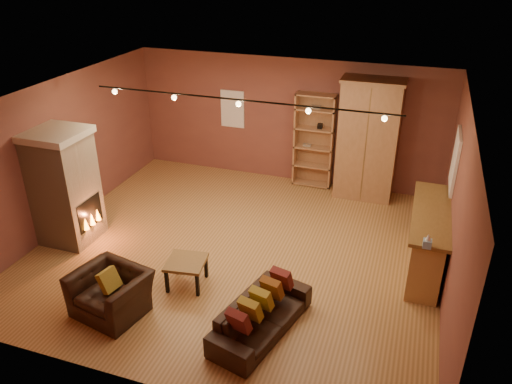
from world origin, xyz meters
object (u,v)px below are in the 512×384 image
(bookcase, at_px, (315,139))
(coffee_table, at_px, (186,264))
(loveseat, at_px, (261,310))
(armchair, at_px, (110,286))
(fireplace, at_px, (65,187))
(bar_counter, at_px, (427,239))
(armoire, at_px, (368,140))

(bookcase, xyz_separation_m, coffee_table, (-1.06, -4.36, -0.69))
(loveseat, relative_size, armchair, 1.61)
(fireplace, distance_m, bar_counter, 6.36)
(bar_counter, bearing_deg, loveseat, -131.72)
(armchair, height_order, coffee_table, armchair)
(bookcase, relative_size, armoire, 0.82)
(loveseat, xyz_separation_m, coffee_table, (-1.47, 0.64, 0.02))
(bar_counter, bearing_deg, coffee_table, -154.08)
(fireplace, xyz_separation_m, armchair, (1.88, -1.57, -0.61))
(armoire, relative_size, coffee_table, 3.79)
(loveseat, bearing_deg, bookcase, 19.27)
(bookcase, height_order, bar_counter, bookcase)
(fireplace, bearing_deg, coffee_table, -13.19)
(fireplace, relative_size, coffee_table, 3.12)
(armoire, height_order, loveseat, armoire)
(bookcase, height_order, armchair, bookcase)
(bookcase, relative_size, coffee_table, 3.11)
(loveseat, bearing_deg, armoire, 5.51)
(fireplace, xyz_separation_m, bookcase, (3.71, 3.74, 0.02))
(bar_counter, bearing_deg, fireplace, -169.77)
(bookcase, bearing_deg, armoire, -10.43)
(fireplace, xyz_separation_m, bar_counter, (6.24, 1.13, -0.52))
(armchair, bearing_deg, coffee_table, 62.68)
(armoire, bearing_deg, loveseat, -99.07)
(bookcase, height_order, armoire, armoire)
(loveseat, bearing_deg, bar_counter, -27.14)
(armoire, relative_size, bar_counter, 1.15)
(bookcase, relative_size, bar_counter, 0.95)
(coffee_table, bearing_deg, armchair, -129.07)
(bookcase, xyz_separation_m, armoire, (1.17, -0.22, 0.21))
(fireplace, bearing_deg, bookcase, 45.23)
(loveseat, relative_size, coffee_table, 2.71)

